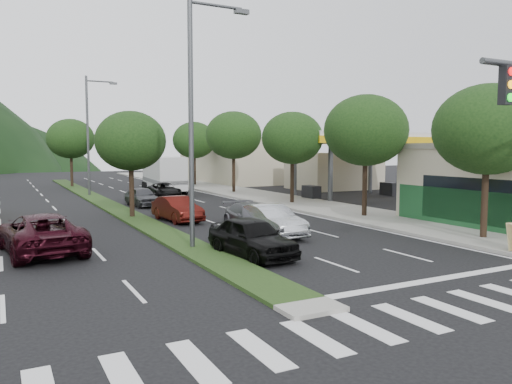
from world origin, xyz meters
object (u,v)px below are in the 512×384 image
tree_r_c (292,138)px  tree_med_near (131,141)px  tree_r_a (487,130)px  car_queue_a (252,237)px  streetlight_near (196,108)px  suv_maroon (41,233)px  car_queue_e (142,196)px  car_queue_d (164,190)px  tree_r_d (234,135)px  car_queue_c (177,209)px  motorhome (164,174)px  tree_med_far (71,139)px  tree_r_b (366,130)px  car_queue_b (252,218)px  streetlight_mid (90,130)px  tree_r_e (194,140)px  sedan_silver (271,220)px

tree_r_c → tree_med_near: 12.17m
tree_r_a → tree_r_c: bearing=90.0°
tree_r_a → car_queue_a: size_ratio=1.53×
streetlight_near → suv_maroon: streetlight_near is taller
suv_maroon → car_queue_e: suv_maroon is taller
tree_med_near → car_queue_d: (5.19, 10.80, -3.82)m
tree_r_d → car_queue_c: tree_r_d is taller
car_queue_c → motorhome: size_ratio=0.48×
tree_med_far → car_queue_d: tree_med_far is taller
tree_r_b → streetlight_near: 12.47m
tree_r_a → tree_r_d: tree_r_d is taller
car_queue_e → motorhome: 10.69m
car_queue_b → streetlight_mid: bearing=106.4°
tree_r_d → tree_r_e: (0.00, 10.00, -0.29)m
tree_r_a → car_queue_d: bearing=105.3°
motorhome → streetlight_near: bearing=-98.8°
streetlight_mid → suv_maroon: size_ratio=1.79×
tree_r_c → tree_r_e: 20.00m
tree_r_d → sedan_silver: tree_r_d is taller
tree_r_e → tree_med_far: bearing=161.6°
car_queue_e → streetlight_near: bearing=-101.4°
tree_r_c → tree_med_far: size_ratio=0.93×
tree_r_e → sedan_silver: size_ratio=1.54×
car_queue_a → car_queue_c: bearing=81.8°
car_queue_c → tree_r_b: bearing=-26.0°
motorhome → car_queue_b: bearing=-91.0°
tree_r_d → streetlight_near: 24.97m
tree_r_b → motorhome: tree_r_b is taller
sedan_silver → car_queue_c: bearing=108.3°
car_queue_e → streetlight_mid: bearing=97.0°
tree_r_d → car_queue_b: bearing=-112.4°
tree_r_b → tree_med_near: 13.43m
tree_r_a → streetlight_mid: (-11.79, 29.00, 0.76)m
tree_r_e → streetlight_mid: (-11.79, -7.00, 0.69)m
tree_r_b → sedan_silver: (-7.73, -2.76, -4.32)m
car_queue_e → car_queue_c: bearing=-95.6°
tree_med_near → streetlight_near: size_ratio=0.60×
tree_med_far → streetlight_near: size_ratio=0.69×
tree_r_e → tree_med_near: tree_r_e is taller
sedan_silver → tree_r_c: bearing=52.9°
streetlight_near → car_queue_b: bearing=35.1°
car_queue_a → car_queue_c: 10.01m
tree_r_c → tree_r_a: bearing=-90.0°
tree_med_far → car_queue_a: size_ratio=1.60×
suv_maroon → motorhome: size_ratio=0.64×
suv_maroon → tree_r_d: bearing=-137.1°
tree_med_far → car_queue_b: 33.81m
tree_med_near → sedan_silver: bearing=-64.0°
tree_med_near → streetlight_mid: size_ratio=0.60×
tree_r_e → motorhome: tree_r_e is taller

